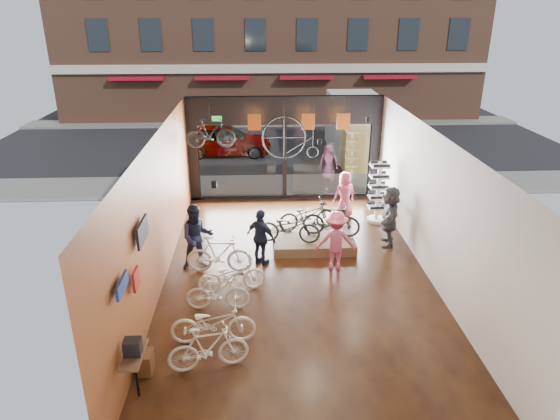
{
  "coord_description": "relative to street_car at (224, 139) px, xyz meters",
  "views": [
    {
      "loc": [
        -1.0,
        -11.64,
        6.68
      ],
      "look_at": [
        -0.39,
        1.4,
        1.36
      ],
      "focal_mm": 32.0,
      "sensor_mm": 36.0,
      "label": 1
    }
  ],
  "objects": [
    {
      "name": "customer_2",
      "position": [
        1.66,
        -11.24,
        0.04
      ],
      "size": [
        0.99,
        0.9,
        1.63
      ],
      "primitive_type": "imported",
      "rotation": [
        0.0,
        0.0,
        2.47
      ],
      "color": "#161C33",
      "rests_on": "ground_plane"
    },
    {
      "name": "customer_4",
      "position": [
        4.53,
        -7.94,
        0.03
      ],
      "size": [
        0.89,
        0.71,
        1.59
      ],
      "primitive_type": "imported",
      "rotation": [
        0.0,
        0.0,
        3.44
      ],
      "color": "#CC4C72",
      "rests_on": "ground_plane"
    },
    {
      "name": "jersey_right",
      "position": [
        4.57,
        -6.8,
        2.28
      ],
      "size": [
        0.45,
        0.03,
        0.55
      ],
      "primitive_type": "cube",
      "color": "#CC5919",
      "rests_on": "ceiling"
    },
    {
      "name": "wall_merch",
      "position": [
        -0.78,
        -15.5,
        0.53
      ],
      "size": [
        0.4,
        2.4,
        2.6
      ],
      "primitive_type": null,
      "color": "navy",
      "rests_on": "wall_left"
    },
    {
      "name": "floor_bike_1",
      "position": [
        0.57,
        -15.56,
        -0.29
      ],
      "size": [
        1.66,
        0.75,
        0.97
      ],
      "primitive_type": "imported",
      "rotation": [
        0.0,
        0.0,
        1.76
      ],
      "color": "beige",
      "rests_on": "ground_plane"
    },
    {
      "name": "ground_plane",
      "position": [
        2.6,
        -12.0,
        -0.79
      ],
      "size": [
        7.0,
        12.0,
        0.04
      ],
      "primitive_type": "cube",
      "color": "black",
      "rests_on": "ground"
    },
    {
      "name": "customer_3",
      "position": [
        3.67,
        -11.62,
        0.08
      ],
      "size": [
        1.13,
        0.69,
        1.69
      ],
      "primitive_type": "imported",
      "rotation": [
        0.0,
        0.0,
        3.08
      ],
      "color": "#CC4C72",
      "rests_on": "ground_plane"
    },
    {
      "name": "opposite_building",
      "position": [
        2.6,
        9.5,
        6.23
      ],
      "size": [
        26.0,
        5.0,
        14.0
      ],
      "primitive_type": "cube",
      "color": "brown",
      "rests_on": "ground"
    },
    {
      "name": "floor_bike_4",
      "position": [
        0.91,
        -12.65,
        -0.32
      ],
      "size": [
        1.78,
        0.88,
        0.89
      ],
      "primitive_type": "imported",
      "rotation": [
        0.0,
        0.0,
        1.74
      ],
      "color": "beige",
      "rests_on": "ground_plane"
    },
    {
      "name": "box_truck",
      "position": [
        6.39,
        -1.0,
        0.61
      ],
      "size": [
        2.33,
        6.98,
        2.75
      ],
      "primitive_type": null,
      "color": "silver",
      "rests_on": "street_road"
    },
    {
      "name": "ceiling",
      "position": [
        2.6,
        -12.0,
        3.05
      ],
      "size": [
        7.0,
        12.0,
        0.04
      ],
      "primitive_type": "cube",
      "color": "black",
      "rests_on": "ground"
    },
    {
      "name": "penny_farthing",
      "position": [
        2.83,
        -7.0,
        1.73
      ],
      "size": [
        1.89,
        0.06,
        1.51
      ],
      "primitive_type": null,
      "color": "black",
      "rests_on": "ceiling"
    },
    {
      "name": "floor_bike_3",
      "position": [
        0.61,
        -13.46,
        -0.31
      ],
      "size": [
        1.52,
        0.46,
        0.91
      ],
      "primitive_type": "imported",
      "rotation": [
        0.0,
        0.0,
        1.55
      ],
      "color": "beige",
      "rests_on": "ground_plane"
    },
    {
      "name": "display_bike_right",
      "position": [
        3.09,
        -9.63,
        0.0
      ],
      "size": [
        1.89,
        0.99,
        0.94
      ],
      "primitive_type": "imported",
      "rotation": [
        0.0,
        0.0,
        1.78
      ],
      "color": "black",
      "rests_on": "display_platform"
    },
    {
      "name": "sidewalk_far",
      "position": [
        2.6,
        7.0,
        -0.71
      ],
      "size": [
        30.0,
        2.0,
        0.12
      ],
      "primitive_type": "cube",
      "color": "slate",
      "rests_on": "ground"
    },
    {
      "name": "floor_bike_5",
      "position": [
        0.53,
        -11.65,
        -0.24
      ],
      "size": [
        1.79,
        0.6,
        1.06
      ],
      "primitive_type": "imported",
      "rotation": [
        0.0,
        0.0,
        1.51
      ],
      "color": "beige",
      "rests_on": "ground_plane"
    },
    {
      "name": "customer_5",
      "position": [
        5.5,
        -10.15,
        0.15
      ],
      "size": [
        0.91,
        1.79,
        1.84
      ],
      "primitive_type": "imported",
      "rotation": [
        0.0,
        0.0,
        4.49
      ],
      "color": "#3F3F44",
      "rests_on": "ground_plane"
    },
    {
      "name": "display_bike_mid",
      "position": [
        3.76,
        -10.13,
        0.05
      ],
      "size": [
        1.8,
        0.87,
        1.04
      ],
      "primitive_type": "imported",
      "rotation": [
        0.0,
        0.0,
        1.34
      ],
      "color": "black",
      "rests_on": "display_platform"
    },
    {
      "name": "wall_left",
      "position": [
        -0.92,
        -12.0,
        1.13
      ],
      "size": [
        0.04,
        12.0,
        3.8
      ],
      "primitive_type": "cube",
      "color": "#AA572D",
      "rests_on": "ground"
    },
    {
      "name": "sunglasses_rack",
      "position": [
        5.55,
        -8.41,
        0.27
      ],
      "size": [
        0.74,
        0.68,
        2.07
      ],
      "primitive_type": null,
      "rotation": [
        0.0,
        0.0,
        -0.35
      ],
      "color": "white",
      "rests_on": "ground_plane"
    },
    {
      "name": "wall_back",
      "position": [
        2.6,
        -18.02,
        1.13
      ],
      "size": [
        7.0,
        0.04,
        3.8
      ],
      "primitive_type": "cube",
      "color": "beige",
      "rests_on": "ground"
    },
    {
      "name": "jersey_left",
      "position": [
        1.52,
        -6.8,
        2.28
      ],
      "size": [
        0.45,
        0.03,
        0.55
      ],
      "primitive_type": "cube",
      "color": "#CC5919",
      "rests_on": "ceiling"
    },
    {
      "name": "wall_right",
      "position": [
        6.12,
        -12.0,
        1.13
      ],
      "size": [
        0.04,
        12.0,
        3.8
      ],
      "primitive_type": "cube",
      "color": "beige",
      "rests_on": "ground"
    },
    {
      "name": "display_bike_left",
      "position": [
        2.48,
        -10.5,
        0.01
      ],
      "size": [
        1.89,
        0.91,
        0.95
      ],
      "primitive_type": "imported",
      "rotation": [
        0.0,
        0.0,
        1.41
      ],
      "color": "black",
      "rests_on": "display_platform"
    },
    {
      "name": "street_car",
      "position": [
        0.0,
        0.0,
        0.0
      ],
      "size": [
        4.52,
        1.82,
        1.54
      ],
      "primitive_type": "imported",
      "rotation": [
        0.0,
        0.0,
        1.57
      ],
      "color": "gray",
      "rests_on": "street_road"
    },
    {
      "name": "storefront",
      "position": [
        2.6,
        -6.0,
        1.13
      ],
      "size": [
        7.0,
        0.26,
        3.8
      ],
      "primitive_type": null,
      "color": "black",
      "rests_on": "ground"
    },
    {
      "name": "jersey_mid",
      "position": [
        3.36,
        -6.8,
        2.28
      ],
      "size": [
        0.45,
        0.03,
        0.55
      ],
      "primitive_type": "cube",
      "color": "#CC5919",
      "rests_on": "ceiling"
    },
    {
      "name": "street_road",
      "position": [
        2.6,
        3.0,
        -0.78
      ],
      "size": [
        30.0,
        18.0,
        0.02
      ],
      "primitive_type": "cube",
      "color": "black",
      "rests_on": "ground"
    },
    {
      "name": "exit_sign",
      "position": [
        0.2,
        -6.12,
        2.28
      ],
      "size": [
        0.35,
        0.06,
        0.18
      ],
      "primitive_type": "cube",
      "color": "#198C26",
      "rests_on": "storefront"
    },
    {
      "name": "hung_bike",
      "position": [
        0.11,
        -7.8,
        2.16
      ],
      "size": [
        1.6,
        0.54,
        0.95
      ],
      "primitive_type": "imported",
      "rotation": [
        0.0,
        0.0,
        1.63
      ],
      "color": "black",
      "rests_on": "ceiling"
    },
    {
      "name": "customer_1",
      "position": [
        -0.07,
        -11.36,
        0.15
      ],
      "size": [
        1.03,
        0.88,
        1.84
      ],
      "primitive_type": "imported",
      "rotation": [
        0.0,
        0.0,
        0.23
      ],
      "color": "#161C33",
      "rests_on": "ground_plane"
    },
    {
      "name": "sidewalk_near",
      "position": [
        2.6,
        -4.8,
        -0.71
      ],
      "size": [
        30.0,
        2.4,
        0.12
      ],
      "primitive_type": "cube",
      "color": "slate",
      "rests_on": "ground"
    },
    {
      "name": "floor_bike_2",
      "position": [
        0.6,
        -14.71,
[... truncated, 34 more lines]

